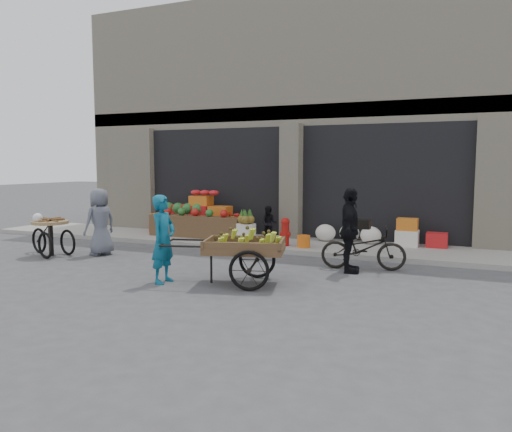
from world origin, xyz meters
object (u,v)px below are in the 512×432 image
at_px(pineapple_bin, 246,233).
at_px(seated_person, 269,223).
at_px(orange_bucket, 304,241).
at_px(tricycle_cart, 50,232).
at_px(bicycle, 363,248).
at_px(banana_cart, 242,244).
at_px(vendor_woman, 163,239).
at_px(fire_hydrant, 285,231).
at_px(cyclist, 350,230).
at_px(vendor_grey, 100,222).

relative_size(pineapple_bin, seated_person, 0.56).
xyz_separation_m(orange_bucket, tricycle_cart, (-5.37, -2.82, 0.30)).
bearing_deg(seated_person, bicycle, -46.11).
height_order(banana_cart, vendor_woman, vendor_woman).
relative_size(fire_hydrant, banana_cart, 0.28).
bearing_deg(cyclist, vendor_woman, 115.90).
xyz_separation_m(orange_bucket, cyclist, (1.55, -1.85, 0.58)).
bearing_deg(vendor_grey, seated_person, 150.63).
bearing_deg(tricycle_cart, banana_cart, 7.15).
xyz_separation_m(fire_hydrant, orange_bucket, (0.50, -0.05, -0.23)).
distance_m(seated_person, vendor_woman, 4.75).
height_order(pineapple_bin, cyclist, cyclist).
height_order(pineapple_bin, vendor_grey, vendor_grey).
bearing_deg(tricycle_cart, vendor_woman, -1.95).
relative_size(orange_bucket, vendor_woman, 0.20).
xyz_separation_m(pineapple_bin, banana_cart, (1.57, -3.67, 0.36)).
bearing_deg(seated_person, orange_bucket, -40.26).
xyz_separation_m(orange_bucket, banana_cart, (-0.03, -3.57, 0.46)).
relative_size(fire_hydrant, bicycle, 0.41).
bearing_deg(banana_cart, vendor_grey, 148.21).
bearing_deg(seated_person, fire_hydrant, -52.88).
height_order(vendor_grey, bicycle, vendor_grey).
xyz_separation_m(orange_bucket, vendor_grey, (-4.35, -2.27, 0.53)).
bearing_deg(cyclist, seated_person, 36.29).
relative_size(bicycle, cyclist, 1.01).
xyz_separation_m(pineapple_bin, vendor_grey, (-2.75, -2.37, 0.43)).
xyz_separation_m(tricycle_cart, vendor_grey, (1.02, 0.54, 0.23)).
bearing_deg(fire_hydrant, banana_cart, -82.56).
relative_size(vendor_grey, bicycle, 0.93).
xyz_separation_m(seated_person, vendor_woman, (-0.19, -4.74, 0.22)).
bearing_deg(banana_cart, vendor_woman, -175.84).
relative_size(vendor_woman, vendor_grey, 1.01).
relative_size(fire_hydrant, tricycle_cart, 0.49).
height_order(fire_hydrant, seated_person, seated_person).
bearing_deg(banana_cart, orange_bucket, 74.47).
distance_m(banana_cart, vendor_woman, 1.44).
height_order(pineapple_bin, orange_bucket, pineapple_bin).
distance_m(seated_person, vendor_grey, 4.34).
bearing_deg(fire_hydrant, seated_person, 137.12).
distance_m(banana_cart, vendor_grey, 4.51).
bearing_deg(pineapple_bin, tricycle_cart, -142.28).
bearing_deg(fire_hydrant, vendor_grey, -148.90).
relative_size(fire_hydrant, orange_bucket, 2.22).
bearing_deg(vendor_grey, fire_hydrant, 138.39).
height_order(banana_cart, cyclist, cyclist).
xyz_separation_m(vendor_woman, bicycle, (3.14, 2.59, -0.36)).
distance_m(seated_person, banana_cart, 4.43).
bearing_deg(cyclist, fire_hydrant, 36.29).
bearing_deg(banana_cart, bicycle, 34.91).
bearing_deg(bicycle, vendor_woman, 118.73).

